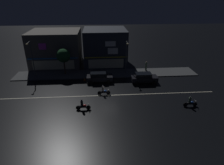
{
  "coord_description": "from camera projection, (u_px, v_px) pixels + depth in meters",
  "views": [
    {
      "loc": [
        -1.44,
        -24.95,
        13.66
      ],
      "look_at": [
        0.48,
        1.23,
        1.49
      ],
      "focal_mm": 30.97,
      "sensor_mm": 36.0,
      "label": 1
    }
  ],
  "objects": [
    {
      "name": "pedestrian_on_sidewalk",
      "position": [
        146.0,
        66.0,
        36.88
      ],
      "size": [
        0.33,
        0.33,
        1.79
      ],
      "rotation": [
        0.0,
        0.0,
        4.22
      ],
      "color": "#4C664C",
      "rests_on": "sidewalk_far"
    },
    {
      "name": "motorcycle_lead",
      "position": [
        190.0,
        102.0,
        25.38
      ],
      "size": [
        1.9,
        0.6,
        1.52
      ],
      "rotation": [
        0.0,
        0.0,
        3.05
      ],
      "color": "black",
      "rests_on": "ground"
    },
    {
      "name": "parked_car_trailing",
      "position": [
        144.0,
        78.0,
        32.18
      ],
      "size": [
        4.3,
        1.98,
        1.67
      ],
      "rotation": [
        0.0,
        0.0,
        3.14
      ],
      "color": "black",
      "rests_on": "ground"
    },
    {
      "name": "streetlamp_mid",
      "position": [
        126.0,
        55.0,
        33.93
      ],
      "size": [
        0.44,
        1.64,
        6.06
      ],
      "color": "#47494C",
      "rests_on": "sidewalk_far"
    },
    {
      "name": "motorcycle_opposite_lane",
      "position": [
        83.0,
        105.0,
        24.66
      ],
      "size": [
        1.9,
        0.6,
        1.52
      ],
      "rotation": [
        0.0,
        0.0,
        3.17
      ],
      "color": "black",
      "rests_on": "ground"
    },
    {
      "name": "storefront_center_block",
      "position": [
        56.0,
        48.0,
        39.39
      ],
      "size": [
        9.75,
        8.43,
        6.94
      ],
      "color": "#56514C",
      "rests_on": "ground"
    },
    {
      "name": "sidewalk_far",
      "position": [
        107.0,
        74.0,
        35.88
      ],
      "size": [
        33.21,
        4.12,
        0.14
      ],
      "primitive_type": "cube",
      "color": "#424447",
      "rests_on": "ground"
    },
    {
      "name": "streetlamp_west",
      "position": [
        32.0,
        56.0,
        32.96
      ],
      "size": [
        0.44,
        1.64,
        6.27
      ],
      "color": "#47494C",
      "rests_on": "sidewalk_far"
    },
    {
      "name": "parked_car_near_kerb",
      "position": [
        99.0,
        77.0,
        32.45
      ],
      "size": [
        4.3,
        1.98,
        1.67
      ],
      "color": "black",
      "rests_on": "ground"
    },
    {
      "name": "motorcycle_following",
      "position": [
        104.0,
        91.0,
        28.34
      ],
      "size": [
        1.9,
        0.6,
        1.52
      ],
      "rotation": [
        0.0,
        0.0,
        -0.13
      ],
      "color": "black",
      "rests_on": "ground"
    },
    {
      "name": "traffic_cone",
      "position": [
        85.0,
        79.0,
        33.11
      ],
      "size": [
        0.36,
        0.36,
        0.55
      ],
      "primitive_type": "cone",
      "color": "orange",
      "rests_on": "ground"
    },
    {
      "name": "ground_plane",
      "position": [
        109.0,
        95.0,
        28.42
      ],
      "size": [
        140.0,
        140.0,
        0.0
      ],
      "primitive_type": "plane",
      "color": "black"
    },
    {
      "name": "street_tree",
      "position": [
        63.0,
        56.0,
        34.14
      ],
      "size": [
        2.48,
        2.48,
        4.74
      ],
      "color": "#473323",
      "rests_on": "sidewalk_far"
    },
    {
      "name": "lane_divider_stripe",
      "position": [
        109.0,
        95.0,
        28.42
      ],
      "size": [
        31.55,
        0.16,
        0.01
      ],
      "primitive_type": "cube",
      "color": "beige",
      "rests_on": "ground"
    },
    {
      "name": "storefront_left_block",
      "position": [
        105.0,
        47.0,
        39.91
      ],
      "size": [
        8.47,
        8.22,
        7.19
      ],
      "color": "#2D333D",
      "rests_on": "ground"
    }
  ]
}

